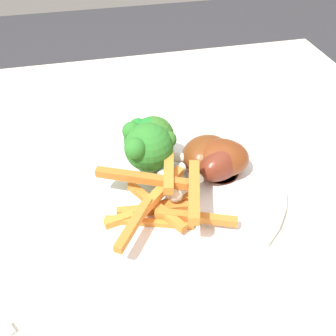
% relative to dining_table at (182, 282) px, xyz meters
% --- Properties ---
extents(dining_table, '(0.92, 0.80, 0.74)m').
position_rel_dining_table_xyz_m(dining_table, '(0.00, 0.00, 0.00)').
color(dining_table, silver).
rests_on(dining_table, ground_plane).
extents(dinner_plate, '(0.29, 0.29, 0.01)m').
position_rel_dining_table_xyz_m(dinner_plate, '(0.07, 0.00, 0.13)').
color(dinner_plate, white).
rests_on(dinner_plate, dining_table).
extents(broccoli_floret_front, '(0.06, 0.06, 0.07)m').
position_rel_dining_table_xyz_m(broccoli_floret_front, '(0.09, 0.03, 0.18)').
color(broccoli_floret_front, '#769F5E').
rests_on(broccoli_floret_front, dinner_plate).
extents(broccoli_floret_middle, '(0.05, 0.05, 0.07)m').
position_rel_dining_table_xyz_m(broccoli_floret_middle, '(0.10, 0.01, 0.18)').
color(broccoli_floret_middle, '#76BA57').
rests_on(broccoli_floret_middle, dinner_plate).
extents(broccoli_floret_back, '(0.06, 0.05, 0.07)m').
position_rel_dining_table_xyz_m(broccoli_floret_back, '(0.10, 0.02, 0.18)').
color(broccoli_floret_back, '#8AB55F').
rests_on(broccoli_floret_back, dinner_plate).
extents(carrot_fries_pile, '(0.13, 0.15, 0.05)m').
position_rel_dining_table_xyz_m(carrot_fries_pile, '(0.01, 0.02, 0.16)').
color(carrot_fries_pile, orange).
rests_on(carrot_fries_pile, dinner_plate).
extents(chicken_drumstick_near, '(0.08, 0.12, 0.04)m').
position_rel_dining_table_xyz_m(chicken_drumstick_near, '(0.08, -0.05, 0.15)').
color(chicken_drumstick_near, '#4F210D').
rests_on(chicken_drumstick_near, dinner_plate).
extents(chicken_drumstick_far, '(0.09, 0.13, 0.04)m').
position_rel_dining_table_xyz_m(chicken_drumstick_far, '(0.06, -0.06, 0.15)').
color(chicken_drumstick_far, '#4C1A10').
rests_on(chicken_drumstick_far, dinner_plate).
extents(chicken_drumstick_extra, '(0.07, 0.12, 0.04)m').
position_rel_dining_table_xyz_m(chicken_drumstick_extra, '(0.07, -0.06, 0.16)').
color(chicken_drumstick_extra, '#53200E').
rests_on(chicken_drumstick_extra, dinner_plate).
extents(napkin, '(0.21, 0.19, 0.00)m').
position_rel_dining_table_xyz_m(napkin, '(0.09, -0.25, 0.12)').
color(napkin, white).
rests_on(napkin, dining_table).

